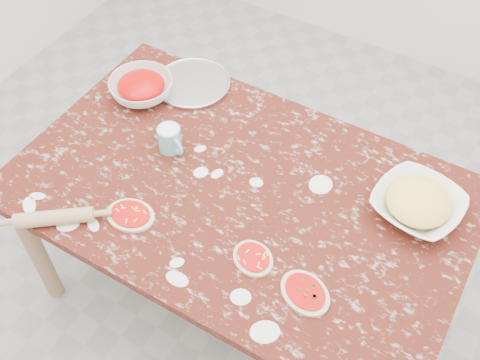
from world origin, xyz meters
The scene contains 10 objects.
ground centered at (0.00, 0.00, 0.00)m, with size 4.00×4.00×0.00m, color gray.
worktable centered at (0.00, 0.00, 0.67)m, with size 1.60×1.00×0.75m.
pizza_tray centered at (-0.45, 0.38, 0.76)m, with size 0.31×0.31×0.01m, color #B2B2B7.
sauce_bowl centered at (-0.59, 0.22, 0.79)m, with size 0.25×0.25×0.08m, color white.
cheese_bowl centered at (0.57, 0.22, 0.79)m, with size 0.29×0.29×0.07m, color white.
flour_mug centered at (-0.32, 0.04, 0.80)m, with size 0.13×0.09×0.10m.
pizza_left centered at (-0.26, -0.29, 0.76)m, with size 0.19×0.16×0.02m.
pizza_mid centered at (0.18, -0.23, 0.76)m, with size 0.18×0.17×0.02m.
pizza_right centered at (0.38, -0.26, 0.76)m, with size 0.21×0.19×0.02m.
rolling_pin centered at (-0.46, -0.44, 0.78)m, with size 0.05×0.05×0.26m, color tan.
Camera 1 is at (0.65, -1.09, 2.34)m, focal length 43.03 mm.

